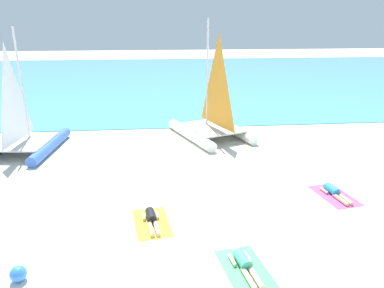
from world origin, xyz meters
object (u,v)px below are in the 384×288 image
(sailboat_white, at_px, (212,121))
(sunbather_left, at_px, (151,218))
(towel_middle, at_px, (245,269))
(towel_right, at_px, (335,196))
(sunbather_right, at_px, (334,192))
(towel_left, at_px, (152,223))
(sunbather_middle, at_px, (244,264))
(sailboat_blue, at_px, (23,135))
(beach_ball, at_px, (18,274))

(sailboat_white, relative_size, sunbather_left, 3.98)
(sunbather_left, height_order, towel_middle, sunbather_left)
(towel_right, bearing_deg, sunbather_left, -170.06)
(sailboat_white, relative_size, sunbather_right, 3.98)
(towel_left, height_order, sunbather_left, sunbather_left)
(towel_middle, distance_m, sunbather_middle, 0.14)
(sailboat_white, bearing_deg, sunbather_right, -85.97)
(sailboat_blue, bearing_deg, sunbather_right, -18.55)
(towel_left, height_order, sunbather_middle, sunbather_middle)
(sunbather_middle, distance_m, towel_right, 5.66)
(towel_left, relative_size, sunbather_right, 1.21)
(towel_middle, height_order, sunbather_middle, sunbather_middle)
(beach_ball, bearing_deg, towel_right, 19.96)
(sailboat_white, bearing_deg, towel_left, -131.60)
(sunbather_left, xyz_separation_m, towel_middle, (2.44, -2.58, -0.13))
(sailboat_blue, height_order, sunbather_right, sailboat_blue)
(sailboat_blue, relative_size, sunbather_right, 3.75)
(towel_right, xyz_separation_m, sunbather_right, (-0.01, 0.07, 0.13))
(towel_left, relative_size, beach_ball, 4.61)
(towel_middle, xyz_separation_m, beach_ball, (-5.70, 0.13, 0.20))
(sailboat_white, xyz_separation_m, sunbather_left, (-3.26, -8.61, -0.80))
(towel_left, bearing_deg, sunbather_right, 11.06)
(sailboat_white, height_order, towel_left, sailboat_white)
(sailboat_blue, height_order, towel_right, sailboat_blue)
(sailboat_white, xyz_separation_m, sunbather_right, (3.45, -7.37, -0.80))
(sunbather_middle, bearing_deg, sunbather_left, 124.69)
(towel_middle, xyz_separation_m, sunbather_right, (4.27, 3.83, 0.13))
(towel_middle, bearing_deg, sunbather_middle, 99.31)
(sunbather_left, xyz_separation_m, beach_ball, (-3.26, -2.45, 0.08))
(towel_right, height_order, sunbather_right, sunbather_right)
(towel_middle, bearing_deg, sailboat_blue, 131.50)
(towel_middle, relative_size, sunbather_middle, 1.21)
(sailboat_white, height_order, towel_right, sailboat_white)
(towel_middle, distance_m, towel_right, 5.70)
(towel_right, relative_size, sunbather_right, 1.21)
(sunbather_left, xyz_separation_m, towel_right, (6.72, 1.18, -0.13))
(towel_middle, distance_m, beach_ball, 5.71)
(sailboat_blue, bearing_deg, sunbather_left, -43.05)
(sailboat_blue, xyz_separation_m, towel_right, (12.92, -6.00, -0.87))
(towel_middle, bearing_deg, beach_ball, 178.65)
(towel_left, bearing_deg, beach_ball, -143.94)
(sailboat_blue, height_order, towel_left, sailboat_blue)
(sailboat_blue, bearing_deg, towel_right, -18.77)
(sunbather_left, distance_m, sunbather_middle, 3.50)
(sailboat_blue, relative_size, towel_middle, 3.09)
(sailboat_white, relative_size, sunbather_middle, 3.98)
(sailboat_blue, height_order, beach_ball, sailboat_blue)
(sailboat_white, xyz_separation_m, towel_right, (3.46, -7.43, -0.92))
(sunbather_middle, bearing_deg, towel_left, 125.34)
(towel_left, relative_size, towel_middle, 1.00)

